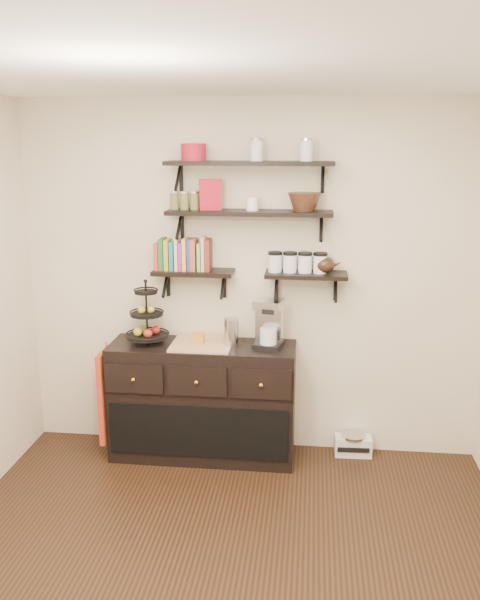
{
  "coord_description": "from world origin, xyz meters",
  "views": [
    {
      "loc": [
        0.46,
        -2.96,
        2.39
      ],
      "look_at": [
        -0.01,
        1.15,
        1.35
      ],
      "focal_mm": 38.0,
      "sensor_mm": 36.0,
      "label": 1
    }
  ],
  "objects_px": {
    "sideboard": "(203,400)",
    "radio": "(353,445)",
    "fruit_stand": "(147,322)",
    "coffee_maker": "(269,324)"
  },
  "relations": [
    {
      "from": "coffee_maker",
      "to": "radio",
      "type": "bearing_deg",
      "value": 21.28
    },
    {
      "from": "coffee_maker",
      "to": "radio",
      "type": "relative_size",
      "value": 1.26
    },
    {
      "from": "radio",
      "to": "sideboard",
      "type": "bearing_deg",
      "value": -176.05
    },
    {
      "from": "sideboard",
      "to": "radio",
      "type": "bearing_deg",
      "value": 6.3
    },
    {
      "from": "sideboard",
      "to": "radio",
      "type": "xyz_separation_m",
      "value": [
        1.16,
        0.13,
        -0.37
      ]
    },
    {
      "from": "sideboard",
      "to": "radio",
      "type": "distance_m",
      "value": 1.22
    },
    {
      "from": "sideboard",
      "to": "coffee_maker",
      "type": "xyz_separation_m",
      "value": [
        0.5,
        0.02,
        0.62
      ]
    },
    {
      "from": "coffee_maker",
      "to": "fruit_stand",
      "type": "bearing_deg",
      "value": -166.24
    },
    {
      "from": "fruit_stand",
      "to": "coffee_maker",
      "type": "xyz_separation_m",
      "value": [
        0.91,
        0.02,
        0.01
      ]
    },
    {
      "from": "sideboard",
      "to": "fruit_stand",
      "type": "height_order",
      "value": "fruit_stand"
    }
  ]
}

